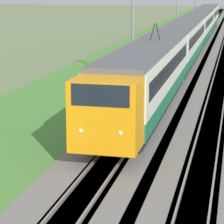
# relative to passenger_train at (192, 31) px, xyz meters

# --- Properties ---
(ballast_main) EXTENTS (240.00, 4.40, 0.30)m
(ballast_main) POSITION_rel_passenger_train_xyz_m (-6.79, 0.00, -2.32)
(ballast_main) COLOR slate
(ballast_main) RESTS_ON ground
(ballast_adjacent) EXTENTS (240.00, 4.40, 0.30)m
(ballast_adjacent) POSITION_rel_passenger_train_xyz_m (-6.79, -3.91, -2.32)
(ballast_adjacent) COLOR slate
(ballast_adjacent) RESTS_ON ground
(track_main) EXTENTS (240.00, 1.57, 0.45)m
(track_main) POSITION_rel_passenger_train_xyz_m (-6.79, 0.00, -2.31)
(track_main) COLOR #4C4238
(track_main) RESTS_ON ground
(track_adjacent) EXTENTS (240.00, 1.57, 0.45)m
(track_adjacent) POSITION_rel_passenger_train_xyz_m (-6.79, -3.91, -2.31)
(track_adjacent) COLOR #4C4238
(track_adjacent) RESTS_ON ground
(grass_verge) EXTENTS (240.00, 9.62, 0.12)m
(grass_verge) POSITION_rel_passenger_train_xyz_m (-6.79, 5.81, -2.41)
(grass_verge) COLOR #4C8438
(grass_verge) RESTS_ON ground
(passenger_train) EXTENTS (83.03, 2.93, 5.24)m
(passenger_train) POSITION_rel_passenger_train_xyz_m (0.00, 0.00, 0.00)
(passenger_train) COLOR orange
(passenger_train) RESTS_ON ground
(catenary_mast_mid) EXTENTS (0.22, 2.56, 8.72)m
(catenary_mast_mid) POSITION_rel_passenger_train_xyz_m (-20.83, 2.74, 2.04)
(catenary_mast_mid) COLOR slate
(catenary_mast_mid) RESTS_ON ground
(catenary_mast_far) EXTENTS (0.22, 2.56, 8.00)m
(catenary_mast_far) POSITION_rel_passenger_train_xyz_m (9.71, 2.73, 1.67)
(catenary_mast_far) COLOR slate
(catenary_mast_far) RESTS_ON ground
(catenary_mast_distant) EXTENTS (0.22, 2.56, 8.18)m
(catenary_mast_distant) POSITION_rel_passenger_train_xyz_m (40.25, 2.73, 1.77)
(catenary_mast_distant) COLOR slate
(catenary_mast_distant) RESTS_ON ground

